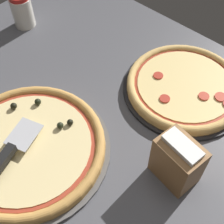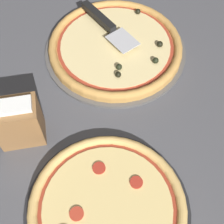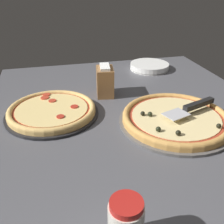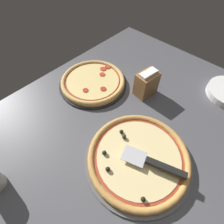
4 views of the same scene
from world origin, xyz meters
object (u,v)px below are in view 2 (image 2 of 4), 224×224
object	(u,v)px
pizza_front	(115,46)
pizza_back	(107,207)
serving_spatula	(102,20)
napkin_holder	(18,122)

from	to	relation	value
pizza_front	pizza_back	distance (cm)	47.63
serving_spatula	napkin_holder	xyz separation A→B (cm)	(29.85, 28.05, 1.02)
pizza_front	napkin_holder	world-z (taller)	napkin_holder
pizza_back	napkin_holder	world-z (taller)	napkin_holder
pizza_front	serving_spatula	xyz separation A→B (cm)	(1.31, -8.17, 3.30)
pizza_front	serving_spatula	world-z (taller)	serving_spatula
serving_spatula	pizza_back	bearing A→B (deg)	73.00
pizza_back	serving_spatula	xyz separation A→B (cm)	(-16.05, -52.52, 3.37)
pizza_back	napkin_holder	size ratio (longest dim) A/B	2.46
pizza_front	serving_spatula	size ratio (longest dim) A/B	1.68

